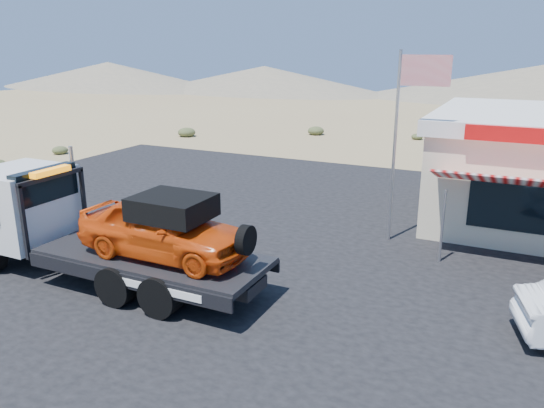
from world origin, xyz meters
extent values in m
plane|color=#927953|center=(0.00, 0.00, 0.00)|extent=(120.00, 120.00, 0.00)
cube|color=black|center=(2.00, 3.00, 0.01)|extent=(32.00, 24.00, 0.02)
cylinder|color=black|center=(-4.72, -0.84, 0.52)|extent=(1.01, 0.30, 1.01)
cylinder|color=black|center=(-0.18, -2.86, 0.52)|extent=(1.01, 0.55, 1.01)
cylinder|color=black|center=(-0.18, -0.84, 0.52)|extent=(1.01, 0.55, 1.01)
cylinder|color=black|center=(1.13, -2.86, 0.52)|extent=(1.01, 0.55, 1.01)
cylinder|color=black|center=(1.13, -0.84, 0.52)|extent=(1.01, 0.55, 1.01)
cube|color=black|center=(-0.99, -1.85, 0.68)|extent=(8.27, 1.01, 0.30)
cube|color=silver|center=(-4.42, -1.85, 1.73)|extent=(2.22, 2.37, 2.12)
cube|color=black|center=(-3.46, -1.85, 2.44)|extent=(0.35, 2.02, 0.91)
cube|color=black|center=(-3.16, -1.85, 1.68)|extent=(0.10, 2.22, 2.02)
cube|color=orange|center=(-3.16, -1.85, 2.84)|extent=(0.25, 1.21, 0.15)
cube|color=black|center=(0.12, -1.85, 0.95)|extent=(6.05, 2.32, 0.15)
imported|color=#D5410B|center=(0.52, -1.85, 1.78)|extent=(4.44, 1.79, 1.51)
cube|color=black|center=(0.83, -1.85, 2.36)|extent=(1.82, 1.51, 0.55)
cube|color=red|center=(8.00, 4.74, 3.67)|extent=(2.60, 0.12, 0.45)
cylinder|color=#99999E|center=(6.50, 3.30, 1.12)|extent=(0.08, 0.08, 2.20)
cylinder|color=#99999E|center=(4.70, 4.50, 3.02)|extent=(0.10, 0.10, 6.00)
cube|color=#B20C14|center=(5.45, 4.50, 5.42)|extent=(1.50, 0.02, 0.90)
ellipsoid|color=#404927|center=(-16.30, 10.47, 0.24)|extent=(0.91, 0.91, 0.49)
ellipsoid|color=#404927|center=(-13.17, 18.97, 0.33)|extent=(1.23, 1.23, 0.66)
ellipsoid|color=#404927|center=(-5.26, 23.65, 0.31)|extent=(1.16, 1.16, 0.63)
ellipsoid|color=#404927|center=(1.70, 24.74, 0.21)|extent=(0.77, 0.77, 0.42)
cone|color=#726B59|center=(-25.00, 55.00, 1.75)|extent=(36.00, 36.00, 3.50)
cone|color=#726B59|center=(-50.00, 52.00, 1.90)|extent=(40.00, 40.00, 3.80)
camera|label=1|loc=(8.34, -11.88, 6.11)|focal=35.00mm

